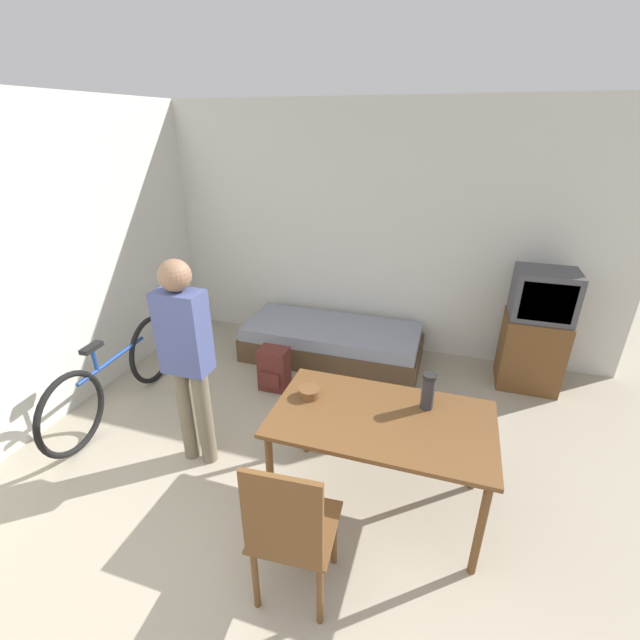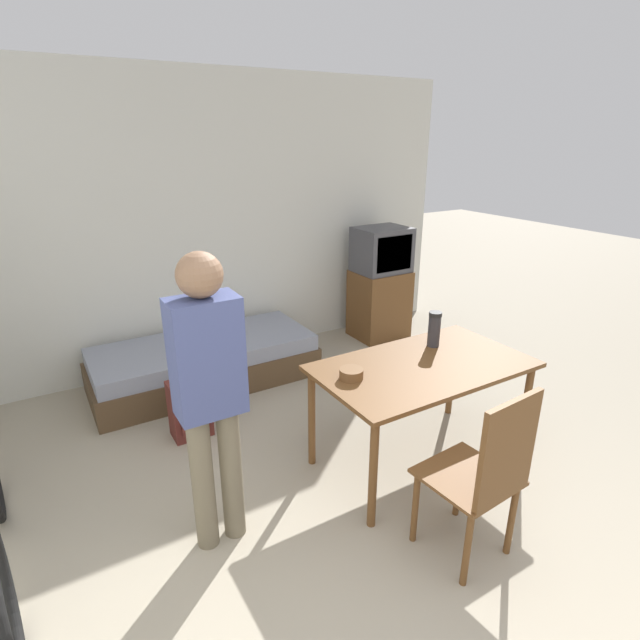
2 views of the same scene
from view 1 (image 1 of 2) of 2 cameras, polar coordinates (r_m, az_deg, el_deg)
The scene contains 11 objects.
wall_back at distance 4.87m, azimuth 5.96°, elevation 11.57°, with size 5.51×0.06×2.70m.
wall_left at distance 4.39m, azimuth -31.21°, elevation 6.68°, with size 0.06×4.74×2.70m.
daybed at distance 4.84m, azimuth 1.58°, elevation -2.98°, with size 1.97×0.83×0.40m.
tv at distance 4.69m, azimuth 26.78°, elevation -1.36°, with size 0.57×0.47×1.22m.
dining_table at distance 2.88m, azimuth 8.16°, elevation -13.92°, with size 1.41×0.81×0.74m.
wooden_chair at distance 2.43m, azimuth -4.10°, elevation -26.08°, with size 0.47×0.47×1.02m.
bicycle at distance 4.32m, azimuth -25.50°, elevation -6.85°, with size 0.17×1.79×0.78m.
person_standing at distance 3.21m, azimuth -17.40°, elevation -4.16°, with size 0.34×0.22×1.65m.
thermos_flask at distance 2.90m, azimuth 14.25°, elevation -8.99°, with size 0.09×0.09×0.25m.
mate_bowl at distance 2.98m, azimuth -1.43°, elevation -9.62°, with size 0.15×0.15×0.06m.
backpack at distance 4.31m, azimuth -6.15°, elevation -6.52°, with size 0.29×0.23×0.45m.
Camera 1 is at (0.96, -0.88, 2.45)m, focal length 24.00 mm.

